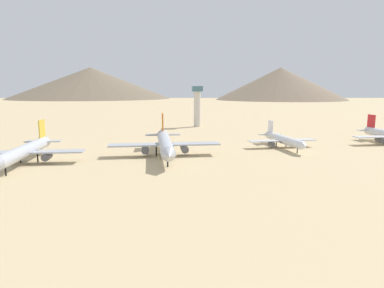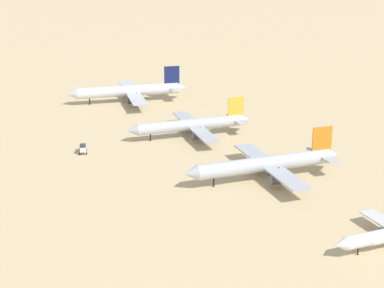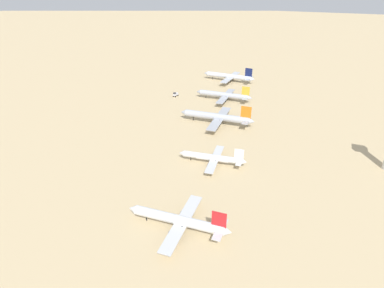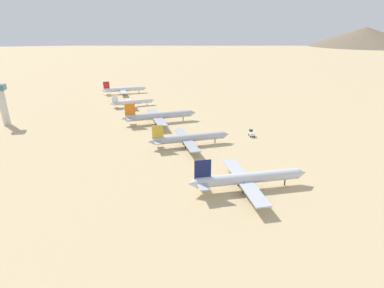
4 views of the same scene
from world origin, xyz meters
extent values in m
plane|color=tan|center=(0.00, 0.00, 0.00)|extent=(1800.00, 1800.00, 0.00)
cylinder|color=silver|center=(24.84, -105.61, 5.28)|extent=(45.39, 6.91, 4.77)
cone|color=silver|center=(49.44, -106.78, 5.28)|extent=(4.24, 4.86, 4.68)
cone|color=silver|center=(0.50, -104.45, 5.28)|extent=(3.72, 4.46, 4.30)
cube|color=#141E51|center=(5.02, -104.67, 10.87)|extent=(6.92, 0.77, 8.79)
cube|color=#B6BBC5|center=(4.27, -104.63, 5.75)|extent=(4.73, 15.25, 0.45)
cube|color=#B6BBC5|center=(22.96, -105.52, 4.44)|extent=(8.30, 42.96, 0.57)
cylinder|color=#4C4C54|center=(24.32, -98.04, 2.71)|extent=(5.41, 3.14, 2.89)
cylinder|color=#4C4C54|center=(23.61, -113.10, 2.71)|extent=(5.41, 3.14, 2.89)
cylinder|color=black|center=(42.01, -106.42, 2.40)|extent=(0.55, 0.55, 4.80)
cylinder|color=black|center=(21.86, -102.20, 2.40)|extent=(0.55, 0.55, 4.80)
cylinder|color=black|center=(21.55, -108.72, 2.40)|extent=(0.55, 0.55, 4.80)
cylinder|color=#B2B7C1|center=(12.36, -50.53, 4.84)|extent=(41.55, 5.50, 4.37)
cone|color=#B2B7C1|center=(34.91, -49.92, 4.84)|extent=(3.80, 4.39, 4.29)
cone|color=#B2B7C1|center=(-9.97, -51.14, 4.84)|extent=(3.33, 4.02, 3.94)
cube|color=gold|center=(-5.82, -51.03, 9.96)|extent=(6.34, 0.57, 8.06)
cube|color=#A4A8B2|center=(-6.52, -51.05, 5.27)|extent=(4.06, 13.91, 0.41)
cube|color=#A4A8B2|center=(10.63, -50.58, 4.07)|extent=(6.82, 39.28, 0.52)
cylinder|color=#4C4C54|center=(11.36, -43.65, 2.49)|extent=(4.91, 2.78, 2.65)
cylinder|color=#4C4C54|center=(11.74, -57.46, 2.49)|extent=(4.91, 2.78, 2.65)
cylinder|color=black|center=(28.10, -50.11, 2.20)|extent=(0.51, 0.51, 4.40)
cylinder|color=black|center=(9.40, -47.62, 2.20)|extent=(0.51, 0.51, 4.40)
cylinder|color=black|center=(9.56, -53.60, 2.20)|extent=(0.51, 0.51, 4.40)
cylinder|color=#B2B7C1|center=(2.08, -2.02, 5.38)|extent=(46.31, 7.49, 4.87)
cone|color=#B2B7C1|center=(27.14, -0.59, 5.38)|extent=(4.36, 5.00, 4.77)
cone|color=#B2B7C1|center=(-22.73, -3.44, 5.38)|extent=(3.83, 4.58, 4.38)
cube|color=orange|center=(-18.12, -3.17, 11.08)|extent=(7.06, 0.85, 8.97)
cube|color=#A4A8B2|center=(-18.89, -3.22, 5.87)|extent=(4.97, 15.58, 0.46)
cube|color=#A4A8B2|center=(0.16, -2.13, 4.53)|extent=(8.87, 43.84, 0.58)
cylinder|color=#4C4C54|center=(0.75, 5.60, 2.77)|extent=(5.54, 3.25, 2.95)
cylinder|color=#4C4C54|center=(1.62, -9.74, 2.77)|extent=(5.54, 3.25, 2.95)
cylinder|color=black|center=(19.57, -1.02, 2.45)|extent=(0.56, 0.56, 4.89)
cylinder|color=black|center=(-1.31, 1.12, 2.45)|extent=(0.56, 0.56, 4.89)
cylinder|color=black|center=(-0.93, -5.53, 2.45)|extent=(0.56, 0.56, 4.89)
cylinder|color=silver|center=(-13.45, 50.66, 3.84)|extent=(33.06, 7.38, 3.47)
cone|color=silver|center=(4.32, 52.80, 3.84)|extent=(3.31, 3.73, 3.40)
cone|color=silver|center=(-31.05, 48.54, 3.84)|extent=(2.91, 3.41, 3.12)
cube|color=white|center=(-27.78, 48.93, 7.90)|extent=(5.03, 0.92, 6.39)
cube|color=silver|center=(-28.33, 48.87, 4.18)|extent=(4.21, 11.23, 0.33)
cube|color=silver|center=(-14.82, 50.49, 3.23)|extent=(8.25, 31.38, 0.41)
cylinder|color=#4C4C54|center=(-14.74, 56.02, 1.97)|extent=(4.06, 2.54, 2.10)
cylinder|color=#4C4C54|center=(-13.43, 45.14, 1.97)|extent=(4.06, 2.54, 2.10)
cylinder|color=black|center=(-1.05, 52.15, 1.74)|extent=(0.40, 0.40, 3.49)
cylinder|color=black|center=(-16.01, 52.74, 1.74)|extent=(0.40, 0.40, 3.49)
cylinder|color=black|center=(-15.44, 48.03, 1.74)|extent=(0.40, 0.40, 3.49)
cylinder|color=white|center=(-13.45, 50.66, 3.58)|extent=(18.37, 5.62, 3.48)
cylinder|color=silver|center=(-18.05, 105.29, 4.50)|extent=(38.77, 6.19, 4.08)
cone|color=silver|center=(2.94, 106.44, 4.50)|extent=(3.65, 4.18, 3.99)
cone|color=silver|center=(-38.82, 104.15, 4.50)|extent=(3.20, 3.83, 3.67)
cube|color=red|center=(-34.96, 104.36, 9.28)|extent=(5.91, 0.70, 7.51)
cube|color=silver|center=(-35.61, 104.32, 4.91)|extent=(4.13, 13.04, 0.39)
cube|color=silver|center=(-19.65, 105.20, 3.79)|extent=(7.36, 36.70, 0.48)
cylinder|color=#4C4C54|center=(-19.15, 111.67, 2.32)|extent=(4.63, 2.71, 2.47)
cylinder|color=#4C4C54|center=(-18.44, 98.82, 2.32)|extent=(4.63, 2.71, 2.47)
cylinder|color=black|center=(-3.40, 106.09, 2.05)|extent=(0.47, 0.47, 4.10)
cylinder|color=black|center=(-20.88, 107.92, 2.05)|extent=(0.47, 0.47, 4.10)
cylinder|color=black|center=(-20.57, 102.36, 2.05)|extent=(0.47, 0.47, 4.10)
cube|color=silver|center=(54.08, -44.12, 1.95)|extent=(2.92, 5.44, 1.70)
cube|color=#333338|center=(54.29, -42.43, 3.35)|extent=(2.28, 2.04, 1.10)
cylinder|color=black|center=(53.18, -42.01, 0.55)|extent=(0.48, 1.13, 1.10)
cylinder|color=black|center=(55.46, -42.30, 0.55)|extent=(0.48, 1.13, 1.10)
cylinder|color=black|center=(52.69, -45.94, 0.55)|extent=(0.48, 1.13, 1.10)
cylinder|color=black|center=(54.98, -46.22, 0.55)|extent=(0.48, 1.13, 1.10)
camera|label=1|loc=(130.46, -0.67, 26.04)|focal=31.26mm
camera|label=2|loc=(84.46, 192.27, 83.88)|focal=65.93mm
camera|label=3|loc=(-62.36, 196.53, 92.12)|focal=29.97mm
camera|label=4|loc=(-26.42, -213.56, 66.20)|focal=29.03mm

